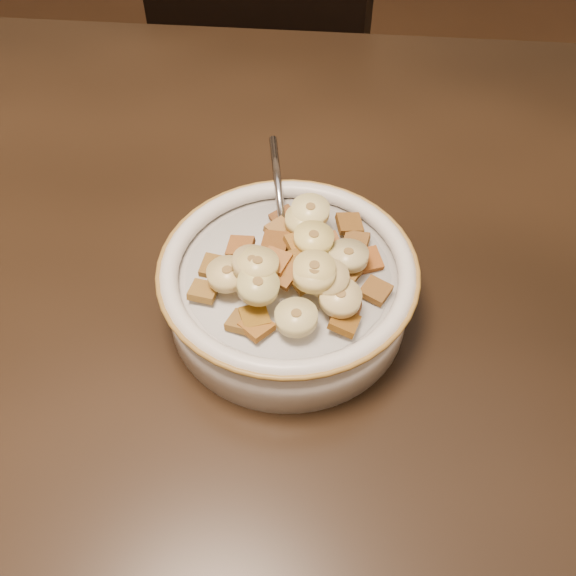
{
  "coord_description": "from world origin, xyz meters",
  "views": [
    {
      "loc": [
        0.1,
        -0.35,
        1.18
      ],
      "look_at": [
        0.08,
        -0.02,
        0.78
      ],
      "focal_mm": 40.0,
      "sensor_mm": 36.0,
      "label": 1
    }
  ],
  "objects_px": {
    "table": "(197,307)",
    "chair": "(250,183)",
    "spoon": "(284,242)",
    "cereal_bowl": "(288,293)"
  },
  "relations": [
    {
      "from": "cereal_bowl",
      "to": "spoon",
      "type": "bearing_deg",
      "value": 98.04
    },
    {
      "from": "table",
      "to": "cereal_bowl",
      "type": "xyz_separation_m",
      "value": [
        0.08,
        -0.02,
        0.04
      ]
    },
    {
      "from": "table",
      "to": "chair",
      "type": "relative_size",
      "value": 1.58
    },
    {
      "from": "cereal_bowl",
      "to": "spoon",
      "type": "distance_m",
      "value": 0.04
    },
    {
      "from": "table",
      "to": "spoon",
      "type": "relative_size",
      "value": 29.78
    },
    {
      "from": "table",
      "to": "cereal_bowl",
      "type": "bearing_deg",
      "value": -8.49
    },
    {
      "from": "chair",
      "to": "spoon",
      "type": "relative_size",
      "value": 18.89
    },
    {
      "from": "chair",
      "to": "spoon",
      "type": "height_order",
      "value": "chair"
    },
    {
      "from": "cereal_bowl",
      "to": "table",
      "type": "bearing_deg",
      "value": 169.03
    },
    {
      "from": "table",
      "to": "chair",
      "type": "xyz_separation_m",
      "value": [
        -0.01,
        0.5,
        -0.29
      ]
    }
  ]
}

